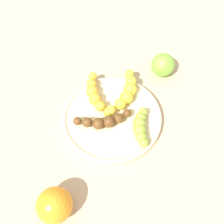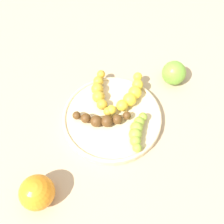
{
  "view_description": "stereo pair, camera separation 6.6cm",
  "coord_description": "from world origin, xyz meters",
  "px_view_note": "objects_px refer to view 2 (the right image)",
  "views": [
    {
      "loc": [
        -0.32,
        0.15,
        0.6
      ],
      "look_at": [
        0.0,
        0.0,
        0.04
      ],
      "focal_mm": 42.18,
      "sensor_mm": 36.0,
      "label": 1
    },
    {
      "loc": [
        -0.35,
        0.08,
        0.6
      ],
      "look_at": [
        0.0,
        0.0,
        0.04
      ],
      "focal_mm": 42.18,
      "sensor_mm": 36.0,
      "label": 2
    }
  ],
  "objects_px": {
    "fruit_bowl": "(112,117)",
    "banana_green": "(137,131)",
    "banana_yellow": "(130,95)",
    "banana_spotted": "(100,92)",
    "banana_overripe": "(102,120)",
    "apple_green": "(174,73)",
    "orange_fruit": "(37,192)"
  },
  "relations": [
    {
      "from": "banana_green",
      "to": "banana_yellow",
      "type": "distance_m",
      "value": 0.11
    },
    {
      "from": "banana_green",
      "to": "apple_green",
      "type": "bearing_deg",
      "value": -108.54
    },
    {
      "from": "fruit_bowl",
      "to": "banana_yellow",
      "type": "bearing_deg",
      "value": -55.78
    },
    {
      "from": "banana_overripe",
      "to": "apple_green",
      "type": "distance_m",
      "value": 0.25
    },
    {
      "from": "banana_spotted",
      "to": "banana_overripe",
      "type": "bearing_deg",
      "value": 85.87
    },
    {
      "from": "banana_spotted",
      "to": "orange_fruit",
      "type": "height_order",
      "value": "orange_fruit"
    },
    {
      "from": "fruit_bowl",
      "to": "banana_green",
      "type": "height_order",
      "value": "banana_green"
    },
    {
      "from": "banana_green",
      "to": "apple_green",
      "type": "height_order",
      "value": "apple_green"
    },
    {
      "from": "orange_fruit",
      "to": "apple_green",
      "type": "xyz_separation_m",
      "value": [
        0.25,
        -0.4,
        -0.0
      ]
    },
    {
      "from": "banana_yellow",
      "to": "apple_green",
      "type": "height_order",
      "value": "apple_green"
    },
    {
      "from": "banana_green",
      "to": "banana_yellow",
      "type": "relative_size",
      "value": 0.85
    },
    {
      "from": "fruit_bowl",
      "to": "banana_spotted",
      "type": "relative_size",
      "value": 1.75
    },
    {
      "from": "banana_yellow",
      "to": "banana_spotted",
      "type": "height_order",
      "value": "banana_yellow"
    },
    {
      "from": "fruit_bowl",
      "to": "orange_fruit",
      "type": "relative_size",
      "value": 3.4
    },
    {
      "from": "apple_green",
      "to": "orange_fruit",
      "type": "bearing_deg",
      "value": 121.57
    },
    {
      "from": "banana_overripe",
      "to": "apple_green",
      "type": "xyz_separation_m",
      "value": [
        0.1,
        -0.23,
        -0.0
      ]
    },
    {
      "from": "fruit_bowl",
      "to": "apple_green",
      "type": "height_order",
      "value": "apple_green"
    },
    {
      "from": "orange_fruit",
      "to": "apple_green",
      "type": "relative_size",
      "value": 1.12
    },
    {
      "from": "banana_yellow",
      "to": "apple_green",
      "type": "xyz_separation_m",
      "value": [
        0.05,
        -0.14,
        -0.0
      ]
    },
    {
      "from": "banana_green",
      "to": "banana_yellow",
      "type": "bearing_deg",
      "value": -70.73
    },
    {
      "from": "fruit_bowl",
      "to": "orange_fruit",
      "type": "height_order",
      "value": "orange_fruit"
    },
    {
      "from": "orange_fruit",
      "to": "banana_green",
      "type": "bearing_deg",
      "value": -69.6
    },
    {
      "from": "orange_fruit",
      "to": "apple_green",
      "type": "bearing_deg",
      "value": -58.43
    },
    {
      "from": "fruit_bowl",
      "to": "banana_overripe",
      "type": "relative_size",
      "value": 1.79
    },
    {
      "from": "banana_yellow",
      "to": "banana_spotted",
      "type": "relative_size",
      "value": 0.8
    },
    {
      "from": "banana_green",
      "to": "orange_fruit",
      "type": "bearing_deg",
      "value": 46.68
    },
    {
      "from": "banana_overripe",
      "to": "banana_spotted",
      "type": "relative_size",
      "value": 0.98
    },
    {
      "from": "banana_yellow",
      "to": "banana_spotted",
      "type": "distance_m",
      "value": 0.08
    },
    {
      "from": "fruit_bowl",
      "to": "orange_fruit",
      "type": "bearing_deg",
      "value": 128.21
    },
    {
      "from": "fruit_bowl",
      "to": "apple_green",
      "type": "xyz_separation_m",
      "value": [
        0.09,
        -0.2,
        0.02
      ]
    },
    {
      "from": "fruit_bowl",
      "to": "banana_green",
      "type": "xyz_separation_m",
      "value": [
        -0.07,
        -0.05,
        0.02
      ]
    },
    {
      "from": "banana_yellow",
      "to": "orange_fruit",
      "type": "xyz_separation_m",
      "value": [
        -0.2,
        0.26,
        0.0
      ]
    }
  ]
}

